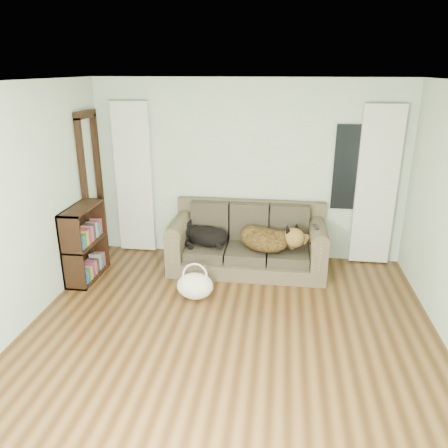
# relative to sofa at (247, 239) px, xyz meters

# --- Properties ---
(floor) EXTENTS (5.00, 5.00, 0.00)m
(floor) POSITION_rel_sofa_xyz_m (-0.05, -1.97, -0.45)
(floor) COLOR #3A240F
(floor) RESTS_ON ground
(ceiling) EXTENTS (5.00, 5.00, 0.00)m
(ceiling) POSITION_rel_sofa_xyz_m (-0.05, -1.97, 2.15)
(ceiling) COLOR white
(ceiling) RESTS_ON ground
(wall_back) EXTENTS (4.50, 0.04, 2.60)m
(wall_back) POSITION_rel_sofa_xyz_m (-0.05, 0.53, 0.85)
(wall_back) COLOR beige
(wall_back) RESTS_ON ground
(curtain_left) EXTENTS (0.55, 0.08, 2.25)m
(curtain_left) POSITION_rel_sofa_xyz_m (-1.75, 0.45, 0.70)
(curtain_left) COLOR silver
(curtain_left) RESTS_ON ground
(curtain_right) EXTENTS (0.55, 0.08, 2.25)m
(curtain_right) POSITION_rel_sofa_xyz_m (1.75, 0.45, 0.70)
(curtain_right) COLOR silver
(curtain_right) RESTS_ON ground
(window_pane) EXTENTS (0.50, 0.03, 1.20)m
(window_pane) POSITION_rel_sofa_xyz_m (1.40, 0.50, 0.95)
(window_pane) COLOR black
(window_pane) RESTS_ON wall_back
(door_casing) EXTENTS (0.07, 0.60, 2.10)m
(door_casing) POSITION_rel_sofa_xyz_m (-2.25, 0.07, 0.60)
(door_casing) COLOR black
(door_casing) RESTS_ON ground
(sofa) EXTENTS (2.16, 0.93, 0.88)m
(sofa) POSITION_rel_sofa_xyz_m (0.00, 0.00, 0.00)
(sofa) COLOR brown
(sofa) RESTS_ON floor
(dog_black_lab) EXTENTS (0.76, 0.69, 0.27)m
(dog_black_lab) POSITION_rel_sofa_xyz_m (-0.59, -0.03, 0.03)
(dog_black_lab) COLOR black
(dog_black_lab) RESTS_ON sofa
(dog_shepherd) EXTENTS (0.93, 0.86, 0.33)m
(dog_shepherd) POSITION_rel_sofa_xyz_m (0.28, -0.11, 0.04)
(dog_shepherd) COLOR black
(dog_shepherd) RESTS_ON sofa
(tv_remote) EXTENTS (0.08, 0.17, 0.02)m
(tv_remote) POSITION_rel_sofa_xyz_m (0.91, -0.14, 0.28)
(tv_remote) COLOR black
(tv_remote) RESTS_ON sofa
(tote_bag) EXTENTS (0.55, 0.48, 0.33)m
(tote_bag) POSITION_rel_sofa_xyz_m (-0.57, -0.95, -0.29)
(tote_bag) COLOR beige
(tote_bag) RESTS_ON floor
(bookshelf) EXTENTS (0.40, 0.84, 1.01)m
(bookshelf) POSITION_rel_sofa_xyz_m (-2.14, -0.57, 0.05)
(bookshelf) COLOR black
(bookshelf) RESTS_ON floor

